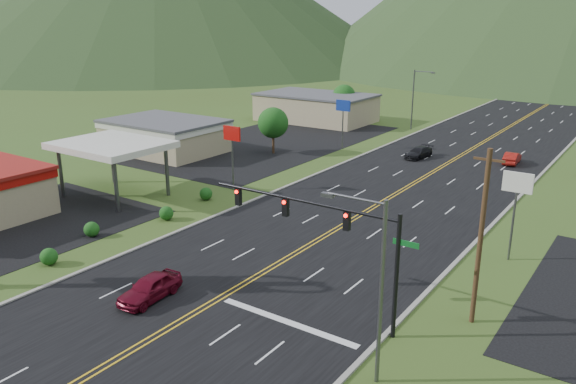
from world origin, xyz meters
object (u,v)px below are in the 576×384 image
Objects in this scene: streetlight_west at (415,96)px; gas_canopy at (112,146)px; traffic_signal at (330,229)px; car_red_far at (512,158)px; streetlight_east at (375,280)px; car_dark_mid at (419,153)px; car_red_near at (150,288)px.

streetlight_west is 49.10m from gas_canopy.
traffic_signal reaches higher than car_red_far.
traffic_signal is 1.46× the size of streetlight_east.
streetlight_east reaches higher than traffic_signal.
car_dark_mid is at bearing 15.52° from car_red_far.
streetlight_west is 2.15× the size of car_red_far.
car_dark_mid is at bearing 86.24° from car_red_near.
traffic_signal is 1.31× the size of gas_canopy.
traffic_signal is 11.78m from car_red_near.
gas_canopy is 2.27× the size of car_red_near.
traffic_signal is at bearing 86.70° from car_red_far.
streetlight_west is (-18.16, 56.00, -0.15)m from traffic_signal.
streetlight_east is 2.04× the size of car_red_near.
car_red_near is (18.61, -12.50, -4.12)m from gas_canopy.
streetlight_east is 1.00× the size of streetlight_west.
streetlight_east is 64.21m from streetlight_west.
traffic_signal is 1.46× the size of streetlight_west.
gas_canopy is (-10.32, -48.00, -0.31)m from streetlight_west.
streetlight_west is at bearing 107.97° from traffic_signal.
car_dark_mid is at bearing 59.67° from gas_canopy.
traffic_signal is 3.13× the size of car_red_far.
car_red_far is at bearing -37.06° from streetlight_west.
gas_canopy reaches higher than car_red_far.
car_red_far is (17.90, -13.52, -4.49)m from streetlight_west.
car_red_far is (-0.26, 42.49, -4.64)m from traffic_signal.
car_red_near is (8.29, -60.50, -4.43)m from streetlight_west.
streetlight_east is 2.15× the size of car_red_far.
streetlight_east is at bearing -62.57° from car_dark_mid.
car_dark_mid is at bearing -65.39° from streetlight_west.
car_dark_mid is 10.69m from car_red_far.
gas_canopy is 2.22× the size of car_dark_mid.
car_dark_mid is (18.12, 30.97, -4.22)m from gas_canopy.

